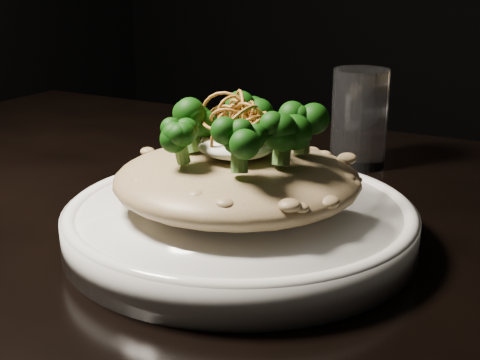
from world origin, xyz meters
name	(u,v)px	position (x,y,z in m)	size (l,w,h in m)	color
table	(180,284)	(0.00, 0.00, 0.67)	(1.10, 0.80, 0.75)	black
plate	(240,225)	(0.09, -0.04, 0.77)	(0.29, 0.29, 0.03)	white
risotto	(237,179)	(0.09, -0.04, 0.80)	(0.21, 0.21, 0.05)	brown
broccoli	(242,126)	(0.09, -0.04, 0.85)	(0.14, 0.14, 0.05)	black
cheese	(236,146)	(0.09, -0.05, 0.83)	(0.06, 0.06, 0.02)	white
shallots	(238,114)	(0.09, -0.04, 0.86)	(0.05, 0.05, 0.03)	brown
drinking_glass	(359,118)	(0.10, 0.22, 0.81)	(0.06, 0.06, 0.11)	silver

